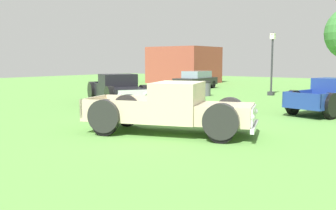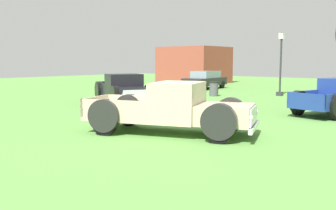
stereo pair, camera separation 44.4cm
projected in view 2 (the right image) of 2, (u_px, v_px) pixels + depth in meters
ground_plane at (174, 129)px, 12.52m from camera, size 80.00×80.00×0.00m
pickup_truck_foreground at (180, 110)px, 11.61m from camera, size 5.60×3.59×1.61m
pickup_truck_behind_left at (124, 90)px, 19.61m from camera, size 5.43×4.00×1.58m
sedan_distant_a at (205, 80)px, 30.29m from camera, size 2.04×4.41×1.44m
lamp_post_near at (281, 63)px, 24.27m from camera, size 0.36×0.36×4.09m
trash_can at (214, 89)px, 24.20m from camera, size 0.59×0.59×0.95m
brick_pavilion at (194, 65)px, 38.50m from camera, size 5.93×5.33×3.64m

